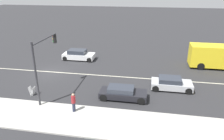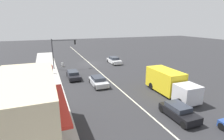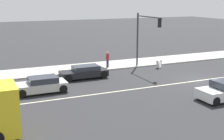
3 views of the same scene
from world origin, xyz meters
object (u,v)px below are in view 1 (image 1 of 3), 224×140
at_px(warning_aframe_sign, 32,91).
at_px(delivery_truck, 218,57).
at_px(sedan_dark, 123,93).
at_px(van_white, 78,55).
at_px(pedestrian, 74,102).
at_px(sedan_silver, 171,84).
at_px(traffic_signal_main, 43,58).

height_order(warning_aframe_sign, delivery_truck, delivery_truck).
distance_m(sedan_dark, van_white, 12.51).
xyz_separation_m(pedestrian, sedan_silver, (-5.82, 8.16, -0.37)).
distance_m(sedan_silver, sedan_dark, 5.32).
xyz_separation_m(traffic_signal_main, pedestrian, (1.89, 3.28, -2.92)).
xyz_separation_m(pedestrian, warning_aframe_sign, (-2.24, -4.95, -0.55)).
bearing_deg(pedestrian, traffic_signal_main, -120.00).
bearing_deg(van_white, sedan_silver, 59.14).
distance_m(delivery_truck, sedan_silver, 9.51).
relative_size(sedan_silver, van_white, 0.92).
distance_m(traffic_signal_main, delivery_truck, 20.96).
bearing_deg(traffic_signal_main, warning_aframe_sign, -101.69).
relative_size(pedestrian, sedan_silver, 0.41).
distance_m(traffic_signal_main, van_white, 11.60).
bearing_deg(sedan_silver, delivery_truck, 139.47).
relative_size(traffic_signal_main, delivery_truck, 0.75).
distance_m(pedestrian, sedan_silver, 10.03).
xyz_separation_m(sedan_dark, van_white, (-10.00, -7.52, 0.09)).
xyz_separation_m(warning_aframe_sign, van_white, (-10.78, 1.06, 0.25)).
bearing_deg(van_white, delivery_truck, 90.00).
distance_m(traffic_signal_main, warning_aframe_sign, 3.87).
height_order(pedestrian, van_white, pedestrian).
relative_size(sedan_dark, van_white, 1.00).
distance_m(warning_aframe_sign, sedan_silver, 13.59).
bearing_deg(pedestrian, sedan_dark, 129.71).
relative_size(delivery_truck, van_white, 1.74).
relative_size(pedestrian, van_white, 0.38).
distance_m(sedan_silver, van_white, 14.03).
relative_size(pedestrian, delivery_truck, 0.22).
xyz_separation_m(warning_aframe_sign, sedan_dark, (-0.78, 8.58, 0.16)).
distance_m(delivery_truck, van_white, 18.22).
height_order(warning_aframe_sign, sedan_silver, sedan_silver).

